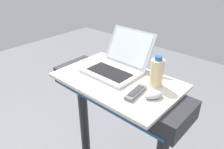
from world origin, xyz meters
name	(u,v)px	position (x,y,z in m)	size (l,w,h in m)	color
desk_board	(118,80)	(0.00, 0.70, 1.15)	(0.72, 0.46, 0.02)	beige
laptop	(117,64)	(-0.07, 0.78, 1.20)	(0.33, 0.35, 0.23)	#B7B7BC
computer_mouse	(153,95)	(0.26, 0.67, 1.17)	(0.06, 0.10, 0.03)	#B2B2B7
water_bottle	(157,72)	(0.20, 0.79, 1.24)	(0.07, 0.07, 0.18)	beige
tv_remote	(136,92)	(0.17, 0.64, 1.17)	(0.07, 0.16, 0.02)	slate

